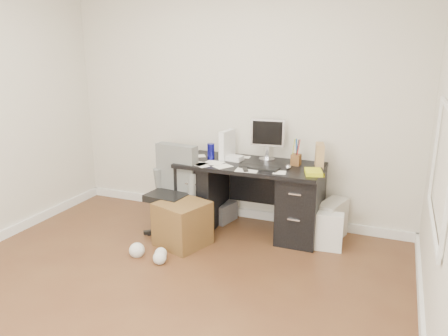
% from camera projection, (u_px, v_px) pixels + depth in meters
% --- Properties ---
extents(ground, '(4.00, 4.00, 0.00)m').
position_uv_depth(ground, '(145.00, 304.00, 3.39)').
color(ground, '#4B2918').
rests_on(ground, ground).
extents(room_shell, '(4.02, 4.02, 2.71)m').
position_uv_depth(room_shell, '(139.00, 88.00, 2.95)').
color(room_shell, beige).
rests_on(room_shell, ground).
extents(desk, '(1.50, 0.70, 0.75)m').
position_uv_depth(desk, '(250.00, 195.00, 4.65)').
color(desk, black).
rests_on(desk, ground).
extents(loose_papers, '(1.10, 0.60, 0.00)m').
position_uv_depth(loose_papers, '(231.00, 163.00, 4.58)').
color(loose_papers, silver).
rests_on(loose_papers, desk).
extents(lcd_monitor, '(0.38, 0.25, 0.45)m').
position_uv_depth(lcd_monitor, '(267.00, 139.00, 4.63)').
color(lcd_monitor, '#B0AFB4').
rests_on(lcd_monitor, desk).
extents(keyboard, '(0.40, 0.17, 0.02)m').
position_uv_depth(keyboard, '(259.00, 168.00, 4.35)').
color(keyboard, black).
rests_on(keyboard, desk).
extents(computer_mouse, '(0.06, 0.06, 0.06)m').
position_uv_depth(computer_mouse, '(288.00, 167.00, 4.30)').
color(computer_mouse, '#B0AFB4').
rests_on(computer_mouse, desk).
extents(travel_mug, '(0.09, 0.09, 0.17)m').
position_uv_depth(travel_mug, '(211.00, 152.00, 4.69)').
color(travel_mug, '#14148E').
rests_on(travel_mug, desk).
extents(white_binder, '(0.15, 0.28, 0.31)m').
position_uv_depth(white_binder, '(227.00, 145.00, 4.71)').
color(white_binder, silver).
rests_on(white_binder, desk).
extents(magazine_file, '(0.15, 0.23, 0.24)m').
position_uv_depth(magazine_file, '(320.00, 156.00, 4.37)').
color(magazine_file, '#A67B50').
rests_on(magazine_file, desk).
extents(pen_cup, '(0.12, 0.12, 0.27)m').
position_uv_depth(pen_cup, '(296.00, 152.00, 4.45)').
color(pen_cup, '#553118').
rests_on(pen_cup, desk).
extents(yellow_book, '(0.22, 0.26, 0.04)m').
position_uv_depth(yellow_book, '(314.00, 172.00, 4.17)').
color(yellow_book, '#CAD016').
rests_on(yellow_book, desk).
extents(paper_remote, '(0.24, 0.20, 0.02)m').
position_uv_depth(paper_remote, '(247.00, 169.00, 4.30)').
color(paper_remote, silver).
rests_on(paper_remote, desk).
extents(office_chair, '(0.59, 0.59, 0.94)m').
position_uv_depth(office_chair, '(169.00, 191.00, 4.56)').
color(office_chair, '#575957').
rests_on(office_chair, ground).
extents(pc_tower, '(0.29, 0.45, 0.41)m').
position_uv_depth(pc_tower, '(332.00, 220.00, 4.47)').
color(pc_tower, '#B4B0A3').
rests_on(pc_tower, ground).
extents(shopping_bag, '(0.29, 0.22, 0.37)m').
position_uv_depth(shopping_bag, '(328.00, 231.00, 4.25)').
color(shopping_bag, silver).
rests_on(shopping_bag, ground).
extents(wicker_basket, '(0.56, 0.56, 0.44)m').
position_uv_depth(wicker_basket, '(183.00, 224.00, 4.35)').
color(wicker_basket, '#4D2F17').
rests_on(wicker_basket, ground).
extents(desk_printer, '(0.42, 0.38, 0.21)m').
position_uv_depth(desk_printer, '(217.00, 210.00, 5.02)').
color(desk_printer, slate).
rests_on(desk_printer, ground).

